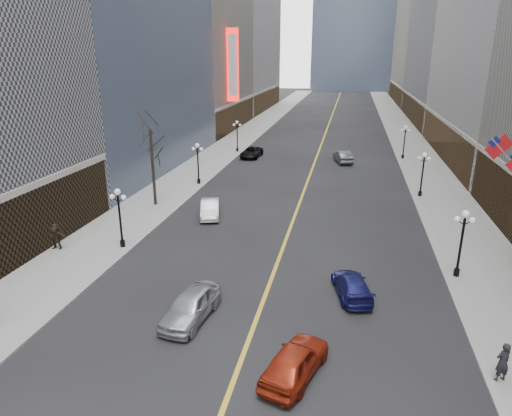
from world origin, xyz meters
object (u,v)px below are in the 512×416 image
at_px(car_nb_near, 191,306).
at_px(car_sb_mid, 295,361).
at_px(car_sb_far, 343,157).
at_px(streetlamp_west_1, 119,212).
at_px(car_sb_near, 352,285).
at_px(streetlamp_east_3, 405,139).
at_px(streetlamp_west_2, 198,159).
at_px(ped_ne_corner, 503,362).
at_px(streetlamp_east_1, 462,237).
at_px(streetlamp_east_2, 423,170).
at_px(car_nb_far, 252,152).
at_px(car_nb_mid, 210,208).
at_px(streetlamp_west_3, 237,133).

xyz_separation_m(car_nb_near, car_sb_mid, (6.18, -3.51, -0.04)).
bearing_deg(car_sb_far, streetlamp_west_1, 49.34).
height_order(car_sb_near, car_sb_far, car_sb_far).
bearing_deg(car_sb_far, streetlamp_east_3, -171.11).
bearing_deg(streetlamp_west_1, streetlamp_west_2, 90.00).
bearing_deg(car_nb_near, streetlamp_west_2, 114.62).
relative_size(streetlamp_east_3, streetlamp_west_2, 1.00).
distance_m(streetlamp_west_2, ped_ne_corner, 36.77).
bearing_deg(streetlamp_east_1, car_sb_mid, -128.14).
xyz_separation_m(streetlamp_east_2, car_sb_mid, (-9.16, -29.67, -2.11)).
xyz_separation_m(streetlamp_west_1, car_nb_near, (8.26, -8.16, -2.07)).
relative_size(car_nb_far, car_sb_far, 1.07).
relative_size(streetlamp_east_1, streetlamp_west_2, 1.00).
xyz_separation_m(streetlamp_west_1, car_sb_mid, (14.44, -11.67, -2.11)).
height_order(car_nb_mid, ped_ne_corner, ped_ne_corner).
height_order(streetlamp_west_2, car_nb_near, streetlamp_west_2).
xyz_separation_m(streetlamp_east_3, car_nb_near, (-15.34, -44.16, -2.07)).
height_order(streetlamp_west_3, car_nb_far, streetlamp_west_3).
bearing_deg(streetlamp_west_1, streetlamp_east_1, 0.00).
relative_size(streetlamp_east_2, streetlamp_west_1, 1.00).
distance_m(streetlamp_west_3, car_sb_mid, 49.85).
distance_m(streetlamp_west_1, car_nb_near, 11.79).
distance_m(car_sb_near, car_sb_far, 36.13).
bearing_deg(car_nb_mid, car_sb_far, 49.63).
distance_m(streetlamp_east_1, car_sb_near, 7.97).
bearing_deg(streetlamp_east_1, car_sb_far, 104.03).
bearing_deg(car_sb_far, car_nb_near, 64.79).
distance_m(streetlamp_east_3, streetlamp_west_2, 29.68).
bearing_deg(streetlamp_east_2, car_sb_far, 119.35).
relative_size(streetlamp_east_1, car_sb_near, 0.99).
relative_size(streetlamp_west_3, car_sb_mid, 0.98).
bearing_deg(car_sb_mid, streetlamp_west_2, -46.67).
bearing_deg(car_nb_far, streetlamp_west_1, -91.97).
height_order(streetlamp_east_2, car_nb_near, streetlamp_east_2).
xyz_separation_m(streetlamp_east_1, car_sb_far, (-8.10, 32.40, -2.10)).
xyz_separation_m(car_nb_mid, car_nb_far, (-1.54, 24.86, -0.03)).
bearing_deg(streetlamp_east_1, car_nb_near, -151.99).
distance_m(car_nb_mid, car_sb_far, 26.68).
height_order(streetlamp_east_3, car_sb_mid, streetlamp_east_3).
height_order(streetlamp_east_3, streetlamp_west_2, same).
xyz_separation_m(streetlamp_west_2, car_nb_far, (2.80, 15.03, -2.18)).
height_order(streetlamp_east_2, car_sb_mid, streetlamp_east_2).
distance_m(streetlamp_west_2, car_sb_mid, 33.06).
relative_size(streetlamp_east_3, car_sb_mid, 0.98).
height_order(streetlamp_west_1, car_sb_mid, streetlamp_west_1).
bearing_deg(streetlamp_west_1, car_sb_far, 64.43).
xyz_separation_m(car_sb_near, car_sb_mid, (-2.47, -7.97, 0.12)).
distance_m(streetlamp_east_3, car_nb_near, 46.79).
bearing_deg(streetlamp_east_1, car_sb_near, -151.06).
bearing_deg(car_nb_mid, streetlamp_west_2, 98.18).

